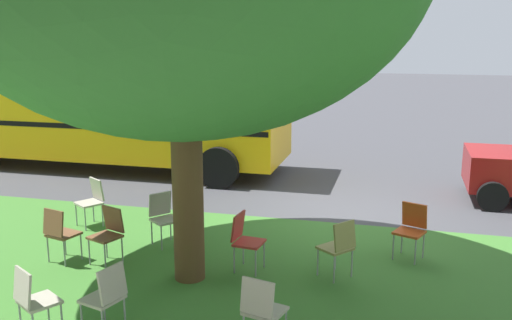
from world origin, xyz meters
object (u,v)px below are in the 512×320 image
at_px(chair_0, 163,214).
at_px(chair_5, 245,237).
at_px(school_bus, 87,100).
at_px(chair_1, 339,244).
at_px(chair_6, 33,297).
at_px(chair_7, 262,307).
at_px(chair_2, 106,294).
at_px(chair_4, 60,231).
at_px(chair_3, 92,198).
at_px(chair_9, 108,231).
at_px(chair_8, 411,226).

height_order(chair_0, chair_5, same).
height_order(chair_5, school_bus, school_bus).
height_order(chair_1, chair_6, same).
bearing_deg(chair_6, chair_7, -170.84).
bearing_deg(chair_1, chair_2, 42.86).
xyz_separation_m(chair_2, school_bus, (4.74, -7.80, 1.24)).
height_order(chair_0, chair_1, same).
bearing_deg(chair_2, chair_6, 20.02).
relative_size(chair_1, chair_4, 1.00).
height_order(chair_0, chair_6, same).
xyz_separation_m(chair_0, chair_2, (-0.55, 2.93, 0.00)).
distance_m(chair_0, chair_3, 1.74).
bearing_deg(chair_6, school_bus, -63.91).
distance_m(chair_2, chair_5, 2.47).
bearing_deg(chair_5, chair_9, 6.77).
bearing_deg(chair_6, chair_1, -141.63).
relative_size(chair_6, chair_8, 1.00).
height_order(chair_3, school_bus, school_bus).
xyz_separation_m(chair_4, chair_5, (-2.84, -0.44, 0.00)).
height_order(chair_1, school_bus, school_bus).
distance_m(chair_7, school_bus, 10.18).
bearing_deg(chair_6, chair_3, -69.48).
distance_m(chair_2, chair_7, 1.84).
relative_size(chair_4, chair_7, 1.00).
xyz_separation_m(chair_5, chair_8, (-2.41, -1.11, 0.00)).
xyz_separation_m(chair_1, school_bus, (7.20, -5.52, 1.24)).
height_order(chair_5, chair_7, same).
bearing_deg(chair_7, chair_9, -32.53).
distance_m(chair_3, chair_7, 5.25).
relative_size(chair_2, chair_9, 1.00).
distance_m(chair_2, chair_8, 4.82).
distance_m(chair_4, chair_6, 2.30).
height_order(chair_2, chair_8, same).
height_order(chair_1, chair_8, same).
distance_m(chair_1, chair_4, 4.26).
height_order(chair_0, chair_9, same).
bearing_deg(chair_4, chair_2, 134.70).
xyz_separation_m(chair_1, chair_5, (1.39, 0.05, 0.00)).
relative_size(chair_5, school_bus, 0.08).
bearing_deg(chair_9, chair_3, -52.75).
bearing_deg(chair_8, chair_5, 24.73).
bearing_deg(chair_0, chair_6, 85.81).
xyz_separation_m(chair_1, chair_8, (-1.02, -1.06, 0.00)).
distance_m(chair_4, school_bus, 6.82).
bearing_deg(chair_0, chair_1, 167.69).
bearing_deg(chair_9, school_bus, -57.59).
xyz_separation_m(chair_2, chair_9, (1.05, -1.98, 0.00)).
bearing_deg(chair_9, chair_2, 117.88).
distance_m(chair_2, chair_9, 2.24).
relative_size(chair_6, chair_9, 1.00).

